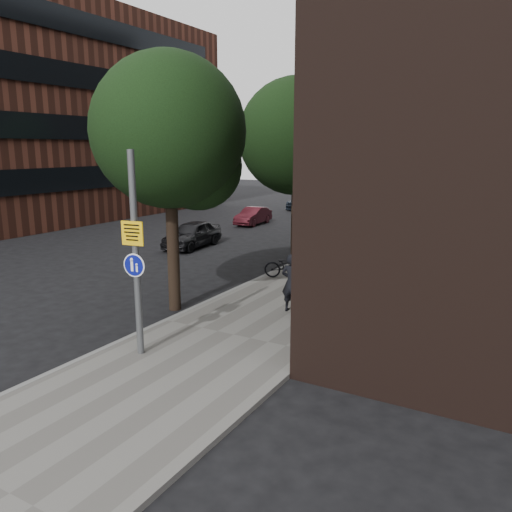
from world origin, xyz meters
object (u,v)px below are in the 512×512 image
Objects in this scene: signpost at (136,254)px; parked_bike_facade_near at (367,278)px; parked_car_near at (192,234)px; pedestrian at (292,283)px.

parked_bike_facade_near is at bearing 59.13° from signpost.
parked_bike_facade_near is 0.46× the size of parked_car_near.
signpost is at bearing 67.40° from pedestrian.
pedestrian is at bearing 173.87° from parked_bike_facade_near.
parked_car_near is at bearing -39.56° from pedestrian.
signpost is 5.05m from pedestrian.
signpost reaches higher than parked_bike_facade_near.
signpost is 2.70× the size of pedestrian.
pedestrian reaches higher than parked_car_near.
pedestrian is 3.44m from parked_bike_facade_near.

